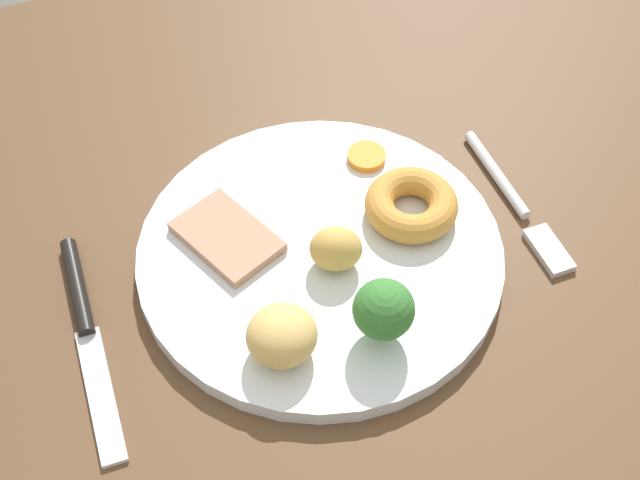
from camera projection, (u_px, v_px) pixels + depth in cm
name	position (u px, v px, depth cm)	size (l,w,h in cm)	color
dining_table	(301.00, 300.00, 65.08)	(120.00, 84.00, 3.60)	brown
dinner_plate	(320.00, 254.00, 64.61)	(27.11, 27.11, 1.40)	white
meat_slice_main	(227.00, 237.00, 64.25)	(7.68, 5.08, 0.80)	tan
yorkshire_pudding	(411.00, 205.00, 65.27)	(7.08, 7.08, 2.23)	#C68938
roast_potato_left	(282.00, 335.00, 57.19)	(4.80, 4.67, 3.66)	#D8B260
roast_potato_right	(336.00, 249.00, 61.91)	(3.81, 3.24, 3.32)	tan
carrot_coin_front	(366.00, 156.00, 69.53)	(3.14, 3.14, 0.62)	orange
broccoli_floret	(384.00, 310.00, 57.28)	(4.20, 4.20, 4.97)	#8CB766
fork	(517.00, 204.00, 68.12)	(2.09, 15.27, 0.90)	silver
knife	(85.00, 324.00, 61.04)	(2.46, 18.55, 1.20)	black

